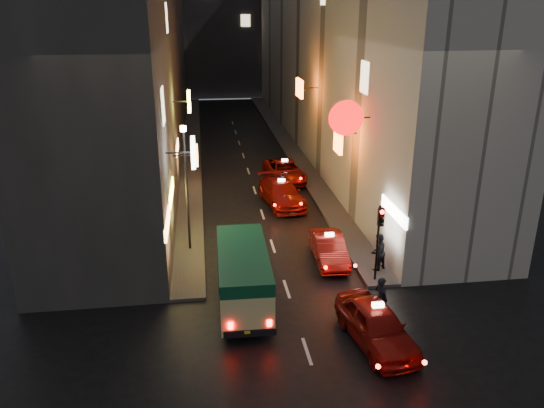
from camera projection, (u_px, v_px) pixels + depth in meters
name	position (u px, v px, depth m)	size (l,w,h in m)	color
building_left	(139.00, 41.00, 42.65)	(7.38, 52.01, 18.00)	#3B3836
building_right	(333.00, 40.00, 44.66)	(8.11, 52.03, 18.00)	#B1ADA2
building_far	(220.00, 12.00, 72.70)	(30.00, 10.00, 22.00)	#302F34
sidewalk_left	(192.00, 148.00, 46.22)	(1.50, 52.00, 0.15)	#464441
sidewalk_right	(288.00, 144.00, 47.29)	(1.50, 52.00, 0.15)	#464441
minibus	(243.00, 271.00, 21.36)	(2.10, 5.69, 2.43)	#D7D786
taxi_near	(377.00, 322.00, 19.10)	(3.04, 5.74, 1.91)	maroon
taxi_second	(329.00, 247.00, 25.41)	(2.16, 4.84, 1.68)	maroon
taxi_third	(281.00, 191.00, 32.81)	(2.99, 5.70, 1.90)	maroon
taxi_far	(285.00, 169.00, 37.41)	(2.57, 5.31, 1.80)	maroon
pedestrian_crossing	(381.00, 295.00, 20.66)	(0.65, 0.42, 1.98)	black
pedestrian_sidewalk	(378.00, 249.00, 24.19)	(0.75, 0.47, 2.00)	black
traffic_light	(380.00, 228.00, 22.63)	(0.26, 0.43, 3.50)	black
lamp_post	(186.00, 181.00, 25.45)	(0.28, 0.28, 6.22)	black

